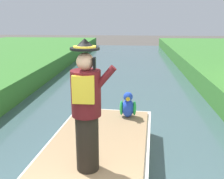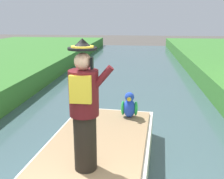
{
  "view_description": "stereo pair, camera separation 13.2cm",
  "coord_description": "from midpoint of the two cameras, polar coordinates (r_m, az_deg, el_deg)",
  "views": [
    {
      "loc": [
        0.61,
        -2.08,
        2.82
      ],
      "look_at": [
        0.25,
        2.27,
        1.61
      ],
      "focal_mm": 42.09,
      "sensor_mm": 36.0,
      "label": 1
    },
    {
      "loc": [
        0.74,
        -2.06,
        2.82
      ],
      "look_at": [
        0.25,
        2.27,
        1.61
      ],
      "focal_mm": 42.09,
      "sensor_mm": 36.0,
      "label": 2
    }
  ],
  "objects": [
    {
      "name": "person_pirate",
      "position": [
        3.56,
        -4.95,
        -3.95
      ],
      "size": [
        0.61,
        0.42,
        1.85
      ],
      "rotation": [
        0.0,
        0.0,
        -0.0
      ],
      "color": "black",
      "rests_on": "boat"
    },
    {
      "name": "parrot_plush",
      "position": [
        5.69,
        4.46,
        -3.68
      ],
      "size": [
        0.36,
        0.35,
        0.57
      ],
      "color": "blue",
      "rests_on": "boat"
    },
    {
      "name": "boat",
      "position": [
        4.6,
        -3.12,
        -16.25
      ],
      "size": [
        2.11,
        4.32,
        0.61
      ],
      "color": "silver",
      "rests_on": "canal_water"
    }
  ]
}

